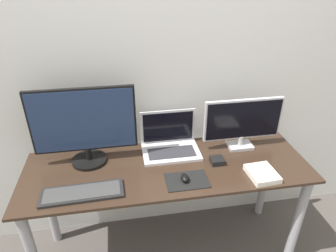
# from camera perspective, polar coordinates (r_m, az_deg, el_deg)

# --- Properties ---
(wall_back) EXTENTS (7.00, 0.05, 2.50)m
(wall_back) POSITION_cam_1_polar(r_m,az_deg,el_deg) (1.95, -1.85, 10.52)
(wall_back) COLOR silver
(wall_back) RESTS_ON ground_plane
(desk) EXTENTS (1.76, 0.59, 0.75)m
(desk) POSITION_cam_1_polar(r_m,az_deg,el_deg) (1.96, -0.04, -11.08)
(desk) COLOR #332319
(desk) RESTS_ON ground_plane
(monitor_left) EXTENTS (0.62, 0.22, 0.49)m
(monitor_left) POSITION_cam_1_polar(r_m,az_deg,el_deg) (1.84, -15.68, 0.11)
(monitor_left) COLOR black
(monitor_left) RESTS_ON desk
(monitor_right) EXTENTS (0.52, 0.12, 0.35)m
(monitor_right) POSITION_cam_1_polar(r_m,az_deg,el_deg) (2.01, 14.06, 0.78)
(monitor_right) COLOR #B2B2B7
(monitor_right) RESTS_ON desk
(laptop) EXTENTS (0.37, 0.25, 0.25)m
(laptop) POSITION_cam_1_polar(r_m,az_deg,el_deg) (1.99, 0.34, -2.95)
(laptop) COLOR silver
(laptop) RESTS_ON desk
(keyboard) EXTENTS (0.45, 0.16, 0.02)m
(keyboard) POSITION_cam_1_polar(r_m,az_deg,el_deg) (1.73, -16.00, -12.15)
(keyboard) COLOR black
(keyboard) RESTS_ON desk
(mousepad) EXTENTS (0.24, 0.17, 0.00)m
(mousepad) POSITION_cam_1_polar(r_m,az_deg,el_deg) (1.76, 3.63, -10.31)
(mousepad) COLOR black
(mousepad) RESTS_ON desk
(mouse) EXTENTS (0.05, 0.07, 0.04)m
(mouse) POSITION_cam_1_polar(r_m,az_deg,el_deg) (1.74, 3.19, -9.83)
(mouse) COLOR black
(mouse) RESTS_ON mousepad
(book) EXTENTS (0.17, 0.19, 0.03)m
(book) POSITION_cam_1_polar(r_m,az_deg,el_deg) (1.86, 17.48, -8.67)
(book) COLOR silver
(book) RESTS_ON desk
(power_brick) EXTENTS (0.08, 0.08, 0.04)m
(power_brick) POSITION_cam_1_polar(r_m,az_deg,el_deg) (1.91, 9.34, -6.54)
(power_brick) COLOR black
(power_brick) RESTS_ON desk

